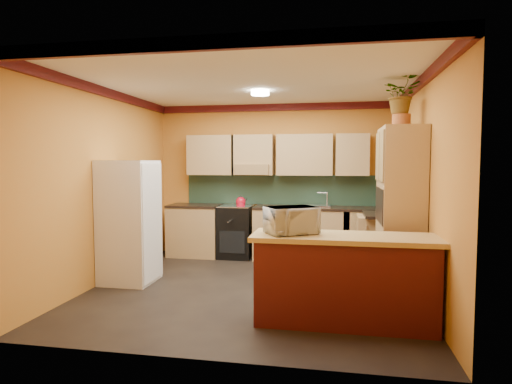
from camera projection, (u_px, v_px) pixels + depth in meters
room_shell at (258, 132)px, 5.81m from camera, size 4.24×4.24×2.72m
base_cabinets_back at (271, 233)px, 7.42m from camera, size 3.65×0.60×0.88m
countertop_back at (271, 207)px, 7.39m from camera, size 3.65×0.62×0.04m
stove at (236, 232)px, 7.53m from camera, size 0.58×0.58×0.91m
kettle at (241, 201)px, 7.43m from camera, size 0.20×0.20×0.18m
sink at (316, 206)px, 7.25m from camera, size 0.48×0.40×0.03m
base_cabinets_right at (385, 246)px, 6.32m from camera, size 0.60×0.80×0.88m
countertop_right at (385, 215)px, 6.29m from camera, size 0.62×0.80×0.04m
fridge at (129, 222)px, 5.95m from camera, size 0.68×0.66×1.70m
pantry at (400, 213)px, 5.24m from camera, size 0.48×0.90×2.10m
fern_pot at (401, 121)px, 5.21m from camera, size 0.22×0.22×0.16m
fern at (402, 95)px, 5.19m from camera, size 0.46×0.42×0.47m
breakfast_bar at (344, 282)px, 4.41m from camera, size 1.80×0.55×0.88m
bar_top at (345, 238)px, 4.38m from camera, size 1.90×0.65×0.05m
microwave at (291, 220)px, 4.46m from camera, size 0.61×0.56×0.28m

